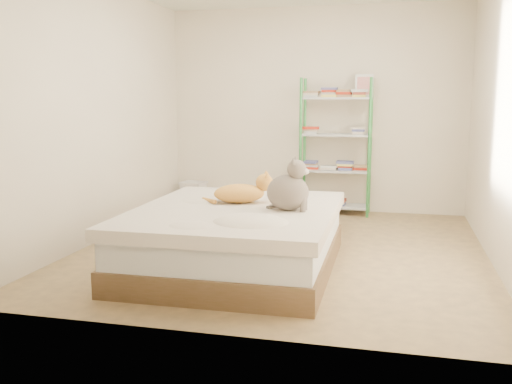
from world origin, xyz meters
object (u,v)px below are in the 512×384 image
(orange_cat, at_px, (239,191))
(white_bin, at_px, (194,194))
(cardboard_box, at_px, (312,215))
(bed, at_px, (236,238))
(shelf_unit, at_px, (336,144))
(grey_cat, at_px, (288,185))

(orange_cat, relative_size, white_bin, 1.54)
(cardboard_box, bearing_deg, bed, -106.54)
(shelf_unit, height_order, white_bin, shelf_unit)
(orange_cat, bearing_deg, bed, -101.69)
(orange_cat, distance_m, grey_cat, 0.54)
(cardboard_box, relative_size, white_bin, 1.52)
(bed, relative_size, white_bin, 6.03)
(shelf_unit, relative_size, cardboard_box, 3.30)
(orange_cat, bearing_deg, grey_cat, -45.85)
(orange_cat, relative_size, shelf_unit, 0.31)
(cardboard_box, distance_m, white_bin, 2.05)
(orange_cat, xyz_separation_m, shelf_unit, (0.61, 2.36, 0.25))
(bed, xyz_separation_m, cardboard_box, (0.44, 1.52, -0.08))
(bed, xyz_separation_m, grey_cat, (0.44, -0.00, 0.48))
(cardboard_box, height_order, white_bin, cardboard_box)
(bed, height_order, orange_cat, orange_cat)
(bed, bearing_deg, shelf_unit, 76.95)
(orange_cat, height_order, cardboard_box, orange_cat)
(cardboard_box, bearing_deg, white_bin, 149.03)
(grey_cat, distance_m, cardboard_box, 1.61)
(bed, height_order, cardboard_box, bed)
(grey_cat, bearing_deg, orange_cat, 65.26)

